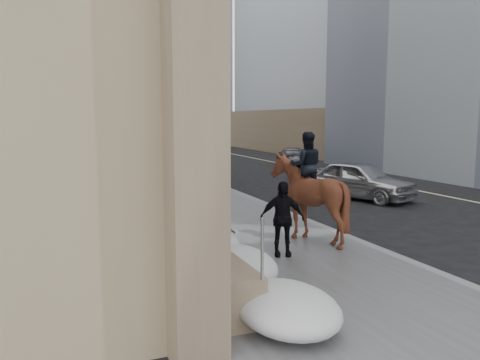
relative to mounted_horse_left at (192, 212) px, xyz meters
name	(u,v)px	position (x,y,z in m)	size (l,w,h in m)	color
ground	(303,280)	(1.84, -1.51, -1.23)	(140.00, 140.00, 0.00)	black
sidewalk	(179,198)	(1.84, 8.49, -1.17)	(5.00, 80.00, 0.12)	#4A4A4C
curb	(240,194)	(4.46, 8.49, -1.17)	(0.24, 80.00, 0.12)	slate
lane_line	(393,186)	(12.34, 8.49, -1.23)	(0.15, 70.00, 0.01)	#BFB78C
limestone_building	(32,10)	(-3.42, 18.45, 7.67)	(6.10, 44.00, 18.00)	#938060
far_podium	(473,142)	(17.34, 8.49, 0.77)	(2.00, 80.00, 4.00)	#74644B
bg_building_mid	(115,39)	(5.84, 58.49, 12.77)	(30.00, 12.00, 28.00)	slate
bg_building_far	(40,74)	(-4.16, 70.49, 8.77)	(24.00, 12.00, 20.00)	gray
streetlight_mid	(212,90)	(4.58, 12.49, 3.35)	(1.71, 0.24, 8.00)	#2D2D30
streetlight_far	(141,103)	(4.58, 32.49, 3.35)	(1.71, 0.24, 8.00)	#2D2D30
traffic_signal	(163,106)	(3.91, 20.49, 2.77)	(4.10, 0.22, 6.00)	#2D2D30
snow_bank	(152,198)	(0.42, 6.60, -0.76)	(1.70, 18.10, 0.76)	#BBBDC2
mounted_horse_left	(192,212)	(0.00, 0.00, 0.00)	(1.44, 2.63, 2.72)	#422213
mounted_horse_right	(308,194)	(3.25, 0.80, 0.07)	(2.38, 2.50, 2.75)	#452113
pedestrian	(282,218)	(2.03, -0.19, -0.27)	(0.99, 0.41, 1.70)	black
car_silver	(360,180)	(8.65, 6.06, -0.47)	(1.80, 4.47, 1.52)	#ABACB3
car_grey	(292,156)	(12.49, 19.06, -0.61)	(1.74, 4.27, 1.24)	slate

